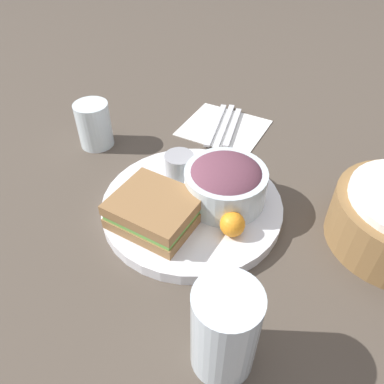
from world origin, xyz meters
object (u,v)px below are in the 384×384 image
Objects in this scene: dressing_cup at (179,165)px; fork at (216,124)px; plate at (192,206)px; drink_glass at (225,330)px; sandwich at (155,210)px; knife at (224,126)px; spoon at (232,127)px; water_glass at (94,125)px; salad_bowl at (225,182)px.

dressing_cup reaches higher than fork.
plate is at bearing 46.12° from dressing_cup.
drink_glass is at bearing -166.45° from fork.
plate is at bearing -175.95° from fork.
sandwich is 0.31m from knife.
drink_glass is 0.49m from spoon.
water_glass is (0.18, -0.22, 0.04)m from spoon.
water_glass is (-0.27, -0.40, -0.02)m from drink_glass.
water_glass is (-0.08, -0.26, 0.03)m from plate.
sandwich is 0.83× the size of spoon.
salad_bowl reaches higher than knife.
drink_glass reaches higher than dressing_cup.
dressing_cup is 0.20m from knife.
sandwich is at bearing -37.03° from salad_bowl.
drink_glass is at bearing -168.51° from knife.
dressing_cup is 0.29× the size of knife.
dressing_cup is (-0.05, -0.05, 0.03)m from plate.
fork is at bearing 90.00° from knife.
dressing_cup is 0.21m from water_glass.
plate is 0.08m from dressing_cup.
sandwich is 0.12m from dressing_cup.
spoon is at bearing -157.55° from drink_glass.
knife is at bearing -155.32° from salad_bowl.
dressing_cup is at bearing 168.76° from knife.
fork is (-0.24, -0.07, -0.00)m from plate.
knife is at bearing -174.54° from sandwich.
dressing_cup reaches higher than spoon.
plate is 0.25m from knife.
dressing_cup is at bearing -168.27° from sandwich.
drink_glass reaches higher than salad_bowl.
spoon is at bearing -177.78° from sandwich.
fork is at bearing -162.89° from plate.
knife is (-0.31, -0.03, -0.04)m from sandwich.
spoon is (-0.00, 0.02, 0.00)m from knife.
dressing_cup is at bearing 82.74° from water_glass.
salad_bowl is 0.87× the size of spoon.
sandwich reaches higher than dressing_cup.
fork is 0.02m from knife.
knife is at bearing -178.18° from dressing_cup.
plate is at bearing 156.51° from sandwich.
fork and spoon have the same top height.
salad_bowl is 0.25m from drink_glass.
water_glass reaches higher than fork.
knife is (-0.20, -0.01, -0.03)m from dressing_cup.
water_glass is at bearing 117.96° from knife.
plate is 1.67× the size of knife.
fork is 0.04m from spoon.
salad_bowl is at bearing 78.27° from dressing_cup.
dressing_cup is 0.20m from fork.
dressing_cup is at bearing -133.88° from plate.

